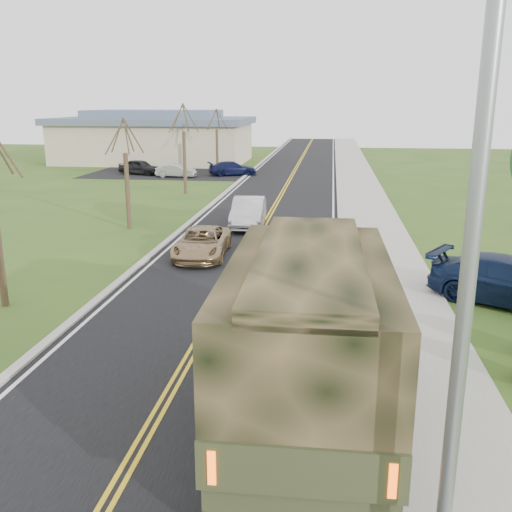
# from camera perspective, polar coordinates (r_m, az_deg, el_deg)

# --- Properties ---
(road) EXTENTS (8.00, 120.00, 0.01)m
(road) POSITION_cam_1_polar(r_m,az_deg,el_deg) (47.09, 3.14, 7.20)
(road) COLOR black
(road) RESTS_ON ground
(curb_right) EXTENTS (0.30, 120.00, 0.12)m
(curb_right) POSITION_cam_1_polar(r_m,az_deg,el_deg) (46.95, 8.23, 7.11)
(curb_right) COLOR #9E998E
(curb_right) RESTS_ON ground
(sidewalk_right) EXTENTS (3.20, 120.00, 0.10)m
(sidewalk_right) POSITION_cam_1_polar(r_m,az_deg,el_deg) (47.01, 10.38, 7.02)
(sidewalk_right) COLOR #9E998E
(sidewalk_right) RESTS_ON ground
(curb_left) EXTENTS (0.30, 120.00, 0.10)m
(curb_left) POSITION_cam_1_polar(r_m,az_deg,el_deg) (47.57, -1.89, 7.35)
(curb_left) COLOR #9E998E
(curb_left) RESTS_ON ground
(street_light) EXTENTS (1.65, 0.22, 8.00)m
(street_light) POSITION_cam_1_polar(r_m,az_deg,el_deg) (6.50, 19.37, -4.27)
(street_light) COLOR gray
(street_light) RESTS_ON ground
(bare_tree_b) EXTENTS (1.83, 2.14, 5.73)m
(bare_tree_b) POSITION_cam_1_polar(r_m,az_deg,el_deg) (30.65, -12.78, 7.24)
(bare_tree_b) COLOR #38281C
(bare_tree_b) RESTS_ON ground
(bare_tree_c) EXTENTS (2.04, 2.39, 6.42)m
(bare_tree_c) POSITION_cam_1_polar(r_m,az_deg,el_deg) (42.02, -7.17, 9.95)
(bare_tree_c) COLOR #38281C
(bare_tree_c) RESTS_ON ground
(bare_tree_d) EXTENTS (1.88, 2.20, 5.91)m
(bare_tree_d) POSITION_cam_1_polar(r_m,az_deg,el_deg) (53.70, -3.92, 10.90)
(bare_tree_d) COLOR #38281C
(bare_tree_d) RESTS_ON ground
(commercial_building) EXTENTS (25.50, 21.50, 5.65)m
(commercial_building) POSITION_cam_1_polar(r_m,az_deg,el_deg) (65.56, -10.06, 11.59)
(commercial_building) COLOR tan
(commercial_building) RESTS_ON ground
(military_truck) EXTENTS (2.92, 8.07, 4.00)m
(military_truck) POSITION_cam_1_polar(r_m,az_deg,el_deg) (11.13, 5.33, -7.12)
(military_truck) COLOR black
(military_truck) RESTS_ON ground
(suv_champagne) EXTENTS (2.30, 4.63, 1.26)m
(suv_champagne) POSITION_cam_1_polar(r_m,az_deg,el_deg) (24.69, -5.40, 1.33)
(suv_champagne) COLOR #977B55
(suv_champagne) RESTS_ON ground
(sedan_silver) EXTENTS (1.89, 4.78, 1.55)m
(sedan_silver) POSITION_cam_1_polar(r_m,az_deg,el_deg) (30.66, -0.76, 4.39)
(sedan_silver) COLOR silver
(sedan_silver) RESTS_ON ground
(lot_car_dark) EXTENTS (4.34, 2.60, 1.38)m
(lot_car_dark) POSITION_cam_1_polar(r_m,az_deg,el_deg) (54.29, -11.52, 8.71)
(lot_car_dark) COLOR black
(lot_car_dark) RESTS_ON ground
(lot_car_silver) EXTENTS (3.56, 1.28, 1.17)m
(lot_car_silver) POSITION_cam_1_polar(r_m,az_deg,el_deg) (51.77, -8.01, 8.44)
(lot_car_silver) COLOR #9E9FA3
(lot_car_silver) RESTS_ON ground
(lot_car_navy) EXTENTS (4.74, 3.28, 1.27)m
(lot_car_navy) POSITION_cam_1_polar(r_m,az_deg,el_deg) (52.64, -2.37, 8.74)
(lot_car_navy) COLOR black
(lot_car_navy) RESTS_ON ground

